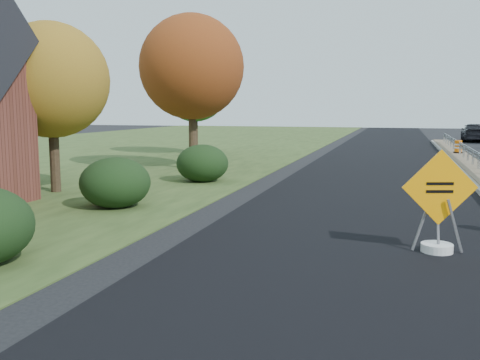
# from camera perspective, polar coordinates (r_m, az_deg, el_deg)

# --- Properties ---
(grass_verge_near) EXTENTS (30.00, 120.00, 0.03)m
(grass_verge_near) POSITION_cam_1_polar(r_m,az_deg,el_deg) (31.70, -23.88, 1.71)
(grass_verge_near) COLOR #32461E
(grass_verge_near) RESTS_ON ground
(milled_overlay) EXTENTS (7.20, 120.00, 0.01)m
(milled_overlay) POSITION_cam_1_polar(r_m,az_deg,el_deg) (24.17, 14.28, 0.45)
(milled_overlay) COLOR black
(milled_overlay) RESTS_ON ground
(hedge_mid) EXTENTS (2.09, 2.09, 1.52)m
(hedge_mid) POSITION_cam_1_polar(r_m,az_deg,el_deg) (16.26, -13.16, -0.26)
(hedge_mid) COLOR black
(hedge_mid) RESTS_ON ground
(hedge_north) EXTENTS (2.09, 2.09, 1.52)m
(hedge_north) POSITION_cam_1_polar(r_m,az_deg,el_deg) (21.45, -4.04, 1.81)
(hedge_north) COLOR black
(hedge_north) RESTS_ON ground
(tree_near_yellow) EXTENTS (3.96, 3.96, 5.88)m
(tree_near_yellow) POSITION_cam_1_polar(r_m,az_deg,el_deg) (19.72, -19.51, 9.97)
(tree_near_yellow) COLOR #473523
(tree_near_yellow) RESTS_ON ground
(tree_near_red) EXTENTS (4.95, 4.95, 7.35)m
(tree_near_red) POSITION_cam_1_polar(r_m,az_deg,el_deg) (25.87, -5.17, 11.90)
(tree_near_red) COLOR #473523
(tree_near_red) RESTS_ON ground
(tree_near_back) EXTENTS (4.29, 4.29, 6.37)m
(tree_near_back) POSITION_cam_1_polar(r_m,az_deg,el_deg) (34.36, -4.86, 9.76)
(tree_near_back) COLOR #473523
(tree_near_back) RESTS_ON ground
(caution_sign) EXTENTS (1.49, 0.64, 2.13)m
(caution_sign) POSITION_cam_1_polar(r_m,az_deg,el_deg) (11.69, 20.36, -4.70)
(caution_sign) COLOR white
(caution_sign) RESTS_ON ground
(barrel_median_far) EXTENTS (0.53, 0.53, 0.77)m
(barrel_median_far) POSITION_cam_1_polar(r_m,az_deg,el_deg) (35.17, 22.25, 3.28)
(barrel_median_far) COLOR black
(barrel_median_far) RESTS_ON median
(car_dark_far) EXTENTS (2.62, 5.56, 1.57)m
(car_dark_far) POSITION_cam_1_polar(r_m,az_deg,el_deg) (51.98, 23.74, 4.65)
(car_dark_far) COLOR black
(car_dark_far) RESTS_ON ground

